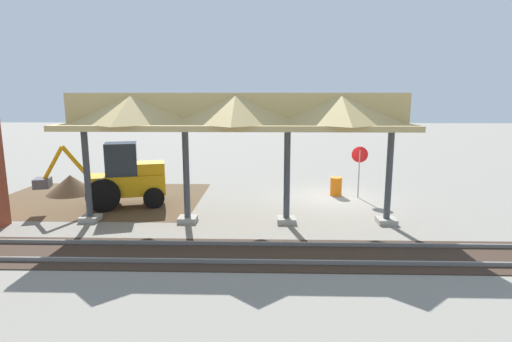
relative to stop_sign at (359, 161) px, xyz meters
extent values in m
plane|color=gray|center=(1.25, 0.06, -1.78)|extent=(120.00, 120.00, 0.00)
cube|color=brown|center=(12.36, 0.67, -1.78)|extent=(9.68, 7.00, 0.01)
cube|color=#9E998E|center=(-0.18, 4.03, -1.68)|extent=(0.70, 0.70, 0.20)
cylinder|color=#383D42|center=(-0.18, 4.03, 0.02)|extent=(0.24, 0.24, 3.60)
cube|color=#9E998E|center=(3.63, 4.03, -1.68)|extent=(0.70, 0.70, 0.20)
cylinder|color=#383D42|center=(3.63, 4.03, 0.02)|extent=(0.24, 0.24, 3.60)
cube|color=#9E998E|center=(7.44, 4.03, -1.68)|extent=(0.70, 0.70, 0.20)
cylinder|color=#383D42|center=(7.44, 4.03, 0.02)|extent=(0.24, 0.24, 3.60)
cube|color=#9E998E|center=(11.26, 4.03, -1.68)|extent=(0.70, 0.70, 0.20)
cylinder|color=#383D42|center=(11.26, 4.03, 0.02)|extent=(0.24, 0.24, 3.60)
cube|color=tan|center=(5.54, 4.03, 1.92)|extent=(12.64, 3.20, 0.20)
cube|color=tan|center=(5.54, 4.03, 2.57)|extent=(12.64, 0.20, 1.10)
pyramid|color=tan|center=(1.72, 4.03, 2.57)|extent=(3.43, 3.20, 1.10)
pyramid|color=tan|center=(5.54, 4.03, 2.57)|extent=(3.43, 3.20, 1.10)
pyramid|color=tan|center=(9.35, 4.03, 2.57)|extent=(3.43, 3.20, 1.10)
cube|color=slate|center=(1.25, 6.57, -1.71)|extent=(60.00, 0.08, 0.15)
cube|color=slate|center=(1.25, 8.01, -1.71)|extent=(60.00, 0.08, 0.15)
cube|color=#38281E|center=(1.25, 7.29, -1.77)|extent=(60.00, 2.58, 0.03)
cylinder|color=gray|center=(0.00, 0.00, -0.64)|extent=(0.06, 0.06, 2.28)
cylinder|color=red|center=(0.00, 0.00, 0.31)|extent=(0.76, 0.12, 0.76)
cube|color=orange|center=(10.52, 1.78, -0.81)|extent=(3.44, 2.16, 0.90)
cube|color=#1E262D|center=(10.71, 1.84, 0.34)|extent=(1.58, 1.49, 1.40)
cube|color=orange|center=(9.54, 1.49, -0.11)|extent=(1.41, 1.37, 0.50)
cylinder|color=black|center=(11.64, 1.37, -1.08)|extent=(1.43, 0.69, 1.40)
cylinder|color=black|center=(11.24, 2.74, -1.08)|extent=(1.43, 0.69, 1.40)
cylinder|color=black|center=(9.66, 0.85, -1.33)|extent=(0.95, 0.54, 0.90)
cylinder|color=black|center=(9.29, 2.09, -1.33)|extent=(0.95, 0.54, 0.90)
cylinder|color=orange|center=(12.49, 2.36, 0.29)|extent=(1.07, 0.48, 1.41)
cylinder|color=orange|center=(13.35, 2.62, 0.19)|extent=(1.01, 0.44, 1.59)
cube|color=#47474C|center=(13.77, 2.74, -0.56)|extent=(0.80, 0.94, 0.40)
cone|color=brown|center=(14.20, -0.43, -1.78)|extent=(4.68, 4.68, 1.90)
cylinder|color=orange|center=(0.99, -0.41, -1.33)|extent=(0.56, 0.56, 0.90)
camera|label=1|loc=(4.39, 18.79, 2.91)|focal=28.00mm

